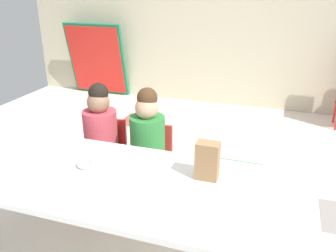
{
  "coord_description": "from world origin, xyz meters",
  "views": [
    {
      "loc": [
        0.75,
        -2.45,
        1.61
      ],
      "look_at": [
        0.14,
        -0.62,
        0.83
      ],
      "focal_mm": 37.7,
      "sensor_mm": 36.0,
      "label": 1
    }
  ],
  "objects_px": {
    "paper_bag_brown": "(207,161)",
    "paper_plate_near_edge": "(87,166)",
    "seated_child_middle_seat": "(148,136)",
    "donut_powdered_on_plate": "(87,163)",
    "craft_table": "(130,186)",
    "folded_activity_table": "(97,60)",
    "seated_child_near_camera": "(101,130)"
  },
  "relations": [
    {
      "from": "craft_table",
      "to": "donut_powdered_on_plate",
      "type": "relative_size",
      "value": 15.47
    },
    {
      "from": "paper_plate_near_edge",
      "to": "craft_table",
      "type": "bearing_deg",
      "value": -9.87
    },
    {
      "from": "paper_plate_near_edge",
      "to": "donut_powdered_on_plate",
      "type": "distance_m",
      "value": 0.02
    },
    {
      "from": "craft_table",
      "to": "donut_powdered_on_plate",
      "type": "height_order",
      "value": "donut_powdered_on_plate"
    },
    {
      "from": "paper_bag_brown",
      "to": "craft_table",
      "type": "bearing_deg",
      "value": -158.69
    },
    {
      "from": "craft_table",
      "to": "seated_child_near_camera",
      "type": "relative_size",
      "value": 2.12
    },
    {
      "from": "seated_child_near_camera",
      "to": "donut_powdered_on_plate",
      "type": "bearing_deg",
      "value": -68.59
    },
    {
      "from": "paper_bag_brown",
      "to": "donut_powdered_on_plate",
      "type": "height_order",
      "value": "paper_bag_brown"
    },
    {
      "from": "craft_table",
      "to": "paper_bag_brown",
      "type": "distance_m",
      "value": 0.46
    },
    {
      "from": "seated_child_middle_seat",
      "to": "paper_plate_near_edge",
      "type": "relative_size",
      "value": 5.1
    },
    {
      "from": "seated_child_middle_seat",
      "to": "donut_powdered_on_plate",
      "type": "bearing_deg",
      "value": -105.03
    },
    {
      "from": "paper_plate_near_edge",
      "to": "donut_powdered_on_plate",
      "type": "bearing_deg",
      "value": 0.0
    },
    {
      "from": "paper_plate_near_edge",
      "to": "folded_activity_table",
      "type": "bearing_deg",
      "value": 118.29
    },
    {
      "from": "seated_child_middle_seat",
      "to": "paper_plate_near_edge",
      "type": "xyz_separation_m",
      "value": [
        -0.16,
        -0.59,
        0.02
      ]
    },
    {
      "from": "paper_bag_brown",
      "to": "paper_plate_near_edge",
      "type": "height_order",
      "value": "paper_bag_brown"
    },
    {
      "from": "craft_table",
      "to": "paper_plate_near_edge",
      "type": "height_order",
      "value": "paper_plate_near_edge"
    },
    {
      "from": "donut_powdered_on_plate",
      "to": "folded_activity_table",
      "type": "bearing_deg",
      "value": 118.29
    },
    {
      "from": "craft_table",
      "to": "paper_plate_near_edge",
      "type": "bearing_deg",
      "value": 170.13
    },
    {
      "from": "folded_activity_table",
      "to": "paper_plate_near_edge",
      "type": "xyz_separation_m",
      "value": [
        1.62,
        -3.01,
        0.04
      ]
    },
    {
      "from": "craft_table",
      "to": "paper_plate_near_edge",
      "type": "xyz_separation_m",
      "value": [
        -0.3,
        0.05,
        0.05
      ]
    },
    {
      "from": "craft_table",
      "to": "paper_bag_brown",
      "type": "bearing_deg",
      "value": 21.31
    },
    {
      "from": "folded_activity_table",
      "to": "donut_powdered_on_plate",
      "type": "distance_m",
      "value": 3.42
    },
    {
      "from": "seated_child_middle_seat",
      "to": "donut_powdered_on_plate",
      "type": "xyz_separation_m",
      "value": [
        -0.16,
        -0.59,
        0.05
      ]
    },
    {
      "from": "folded_activity_table",
      "to": "paper_bag_brown",
      "type": "bearing_deg",
      "value": -51.26
    },
    {
      "from": "seated_child_near_camera",
      "to": "seated_child_middle_seat",
      "type": "height_order",
      "value": "same"
    },
    {
      "from": "folded_activity_table",
      "to": "craft_table",
      "type": "bearing_deg",
      "value": -57.86
    },
    {
      "from": "seated_child_middle_seat",
      "to": "paper_bag_brown",
      "type": "bearing_deg",
      "value": -41.26
    },
    {
      "from": "paper_bag_brown",
      "to": "paper_plate_near_edge",
      "type": "relative_size",
      "value": 1.22
    },
    {
      "from": "craft_table",
      "to": "seated_child_near_camera",
      "type": "height_order",
      "value": "seated_child_near_camera"
    },
    {
      "from": "seated_child_near_camera",
      "to": "donut_powdered_on_plate",
      "type": "distance_m",
      "value": 0.64
    },
    {
      "from": "seated_child_near_camera",
      "to": "seated_child_middle_seat",
      "type": "xyz_separation_m",
      "value": [
        0.39,
        0.0,
        0.0
      ]
    },
    {
      "from": "folded_activity_table",
      "to": "seated_child_middle_seat",
      "type": "bearing_deg",
      "value": -53.7
    }
  ]
}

